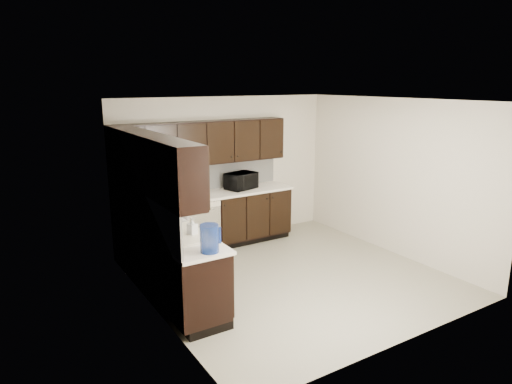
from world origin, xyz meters
The scene contains 20 objects.
floor centered at (0.00, 0.00, 0.00)m, with size 4.00×4.00×0.00m, color #A09A84.
ceiling centered at (0.00, 0.00, 2.50)m, with size 4.00×4.00×0.00m, color white.
wall_back centered at (0.00, 2.00, 1.25)m, with size 4.00×0.02×2.50m, color beige.
wall_left centered at (-2.00, 0.00, 1.25)m, with size 0.02×4.00×2.50m, color beige.
wall_right centered at (2.00, 0.00, 1.25)m, with size 0.02×4.00×2.50m, color beige.
wall_front centered at (0.00, -2.00, 1.25)m, with size 4.00×0.02×2.50m, color beige.
lower_cabinets centered at (-1.01, 1.11, 0.41)m, with size 3.00×2.80×0.90m.
countertop centered at (-1.01, 1.11, 0.92)m, with size 3.03×2.83×0.04m.
backsplash centered at (-1.22, 1.32, 1.18)m, with size 3.00×2.80×0.48m.
upper_cabinets centered at (-1.10, 1.20, 1.77)m, with size 3.00×2.80×0.70m.
dishwasher centered at (-0.70, 1.41, 0.55)m, with size 0.58×0.04×0.78m.
sink centered at (-1.68, -0.01, 0.88)m, with size 0.54×0.82×0.42m.
microwave centered at (0.16, 1.72, 1.08)m, with size 0.51×0.35×0.28m, color black.
soap_bottle_a centered at (-1.56, -0.08, 1.05)m, with size 0.10×0.10×0.22m, color gray.
soap_bottle_b centered at (-1.76, 0.10, 1.05)m, with size 0.08×0.09×0.22m, color gray.
toaster_oven centered at (-1.75, 1.72, 1.05)m, with size 0.36×0.27×0.22m, color #B9B8BB.
storage_bin centered at (-1.65, 0.57, 1.04)m, with size 0.52×0.39×0.20m, color silver.
blue_pitcher centered at (-1.62, -0.68, 1.09)m, with size 0.21×0.21×0.31m, color navy.
teal_tumbler centered at (-1.48, 0.86, 1.03)m, with size 0.09×0.09×0.19m, color #0D9288.
paper_towel_roll centered at (-1.57, 1.35, 1.08)m, with size 0.12×0.12×0.27m, color white.
Camera 1 is at (-3.65, -4.91, 2.74)m, focal length 32.00 mm.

